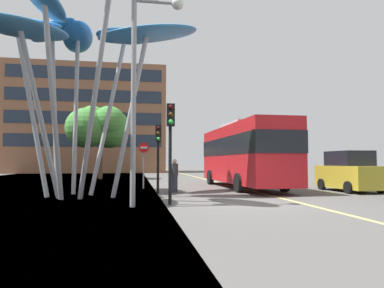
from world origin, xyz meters
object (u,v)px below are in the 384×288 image
leaf_sculpture (74,37)px  pedestrian (175,176)px  traffic_light_kerb_far (158,144)px  car_parked_mid (349,173)px  no_entry_sign (144,158)px  red_bus (243,152)px  street_lamp (146,69)px  traffic_light_kerb_near (170,132)px

leaf_sculpture → pedestrian: bearing=19.2°
traffic_light_kerb_far → car_parked_mid: traffic_light_kerb_far is taller
leaf_sculpture → no_entry_sign: 7.61m
car_parked_mid → pedestrian: car_parked_mid is taller
leaf_sculpture → pedestrian: leaf_sculpture is taller
pedestrian → red_bus: bearing=29.7°
street_lamp → pedestrian: street_lamp is taller
red_bus → pedestrian: 5.14m
red_bus → traffic_light_kerb_far: 6.08m
car_parked_mid → no_entry_sign: no_entry_sign is taller
street_lamp → no_entry_sign: 8.65m
traffic_light_kerb_far → pedestrian: size_ratio=1.96×
car_parked_mid → street_lamp: bearing=-157.3°
red_bus → traffic_light_kerb_near: (-5.05, -7.38, 0.52)m
street_lamp → no_entry_sign: (0.14, 8.11, -2.99)m
red_bus → pedestrian: red_bus is taller
traffic_light_kerb_far → leaf_sculpture: bearing=-165.8°
street_lamp → traffic_light_kerb_far: bearing=80.9°
red_bus → traffic_light_kerb_far: size_ratio=3.31×
no_entry_sign → red_bus: bearing=-4.1°
traffic_light_kerb_far → red_bus: bearing=31.1°
leaf_sculpture → traffic_light_kerb_near: 6.75m
pedestrian → car_parked_mid: bearing=-5.1°
car_parked_mid → no_entry_sign: (-10.48, 3.68, 0.78)m
traffic_light_kerb_far → car_parked_mid: 9.98m
leaf_sculpture → street_lamp: bearing=-49.9°
traffic_light_kerb_near → traffic_light_kerb_far: (-0.15, 4.25, -0.23)m
leaf_sculpture → car_parked_mid: (13.66, 0.82, -6.03)m
pedestrian → no_entry_sign: (-1.47, 2.88, 0.92)m
red_bus → leaf_sculpture: size_ratio=1.08×
traffic_light_kerb_near → traffic_light_kerb_far: traffic_light_kerb_near is taller
red_bus → traffic_light_kerb_near: size_ratio=3.01×
car_parked_mid → street_lamp: (-10.61, -4.44, 3.78)m
street_lamp → pedestrian: bearing=73.0°
traffic_light_kerb_near → pedestrian: (0.72, 4.91, -1.77)m
traffic_light_kerb_far → no_entry_sign: 3.65m
traffic_light_kerb_far → no_entry_sign: (-0.60, 3.55, -0.63)m
red_bus → leaf_sculpture: bearing=-155.5°
no_entry_sign → leaf_sculpture: bearing=-125.3°
red_bus → street_lamp: size_ratio=1.47×
traffic_light_kerb_near → car_parked_mid: bearing=22.9°
pedestrian → street_lamp: bearing=-107.0°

